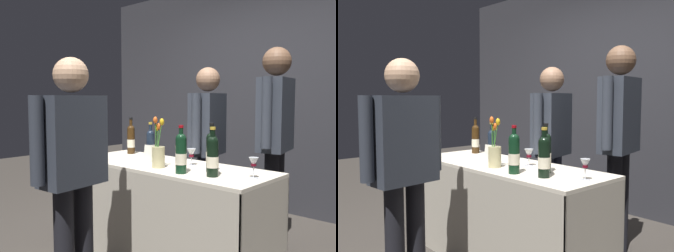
# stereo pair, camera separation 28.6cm
# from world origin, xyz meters

# --- Properties ---
(back_partition) EXTENTS (5.42, 0.12, 2.74)m
(back_partition) POSITION_xyz_m (0.00, 1.90, 1.37)
(back_partition) COLOR #2D2D33
(back_partition) RESTS_ON ground_plane
(tasting_table) EXTENTS (1.69, 0.62, 0.79)m
(tasting_table) POSITION_xyz_m (0.00, 0.00, 0.53)
(tasting_table) COLOR beige
(tasting_table) RESTS_ON ground_plane
(featured_wine_bottle) EXTENTS (0.08, 0.08, 0.34)m
(featured_wine_bottle) POSITION_xyz_m (0.41, 0.00, 0.94)
(featured_wine_bottle) COLOR black
(featured_wine_bottle) RESTS_ON tasting_table
(display_bottle_0) EXTENTS (0.08, 0.08, 0.33)m
(display_bottle_0) POSITION_xyz_m (0.29, -0.19, 0.93)
(display_bottle_0) COLOR black
(display_bottle_0) RESTS_ON tasting_table
(display_bottle_1) EXTENTS (0.08, 0.08, 0.33)m
(display_bottle_1) POSITION_xyz_m (0.51, -0.13, 0.93)
(display_bottle_1) COLOR black
(display_bottle_1) RESTS_ON tasting_table
(display_bottle_2) EXTENTS (0.07, 0.07, 0.31)m
(display_bottle_2) POSITION_xyz_m (-0.28, 0.09, 0.92)
(display_bottle_2) COLOR #192333
(display_bottle_2) RESTS_ON tasting_table
(display_bottle_3) EXTENTS (0.07, 0.07, 0.34)m
(display_bottle_3) POSITION_xyz_m (-0.63, 0.18, 0.93)
(display_bottle_3) COLOR #38230F
(display_bottle_3) RESTS_ON tasting_table
(wine_glass_near_vendor) EXTENTS (0.07, 0.07, 0.14)m
(wine_glass_near_vendor) POSITION_xyz_m (0.74, 0.01, 0.89)
(wine_glass_near_vendor) COLOR silver
(wine_glass_near_vendor) RESTS_ON tasting_table
(wine_glass_mid) EXTENTS (0.07, 0.07, 0.13)m
(wine_glass_mid) POSITION_xyz_m (0.16, 0.09, 0.88)
(wine_glass_mid) COLOR silver
(wine_glass_mid) RESTS_ON tasting_table
(flower_vase) EXTENTS (0.10, 0.10, 0.38)m
(flower_vase) POSITION_xyz_m (0.03, -0.14, 0.90)
(flower_vase) COLOR tan
(flower_vase) RESTS_ON tasting_table
(brochure_stand) EXTENTS (0.18, 0.03, 0.13)m
(brochure_stand) POSITION_xyz_m (-0.18, 0.00, 0.86)
(brochure_stand) COLOR silver
(brochure_stand) RESTS_ON tasting_table
(vendor_presenter) EXTENTS (0.29, 0.56, 1.58)m
(vendor_presenter) POSITION_xyz_m (-0.08, 0.62, 0.94)
(vendor_presenter) COLOR #2D3347
(vendor_presenter) RESTS_ON ground_plane
(vendor_assistant) EXTENTS (0.29, 0.59, 1.73)m
(vendor_assistant) POSITION_xyz_m (0.49, 0.80, 1.05)
(vendor_assistant) COLOR black
(vendor_assistant) RESTS_ON ground_plane
(taster_foreground_right) EXTENTS (0.25, 0.56, 1.55)m
(taster_foreground_right) POSITION_xyz_m (-0.02, -0.84, 0.92)
(taster_foreground_right) COLOR black
(taster_foreground_right) RESTS_ON ground_plane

